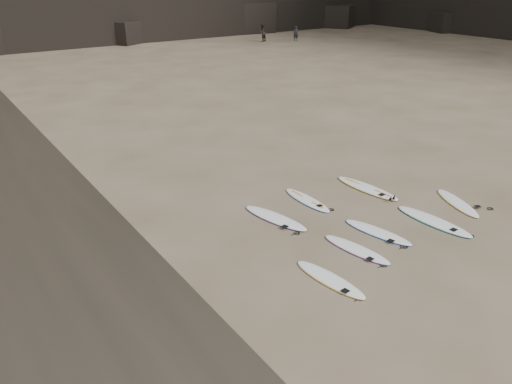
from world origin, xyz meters
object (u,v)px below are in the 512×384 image
at_px(surfboard_0, 330,279).
at_px(surfboard_3, 434,221).
at_px(surfboard_7, 367,188).
at_px(surfboard_2, 378,232).
at_px(person_b, 262,33).
at_px(surfboard_5, 275,218).
at_px(surfboard_4, 457,203).
at_px(person_a, 296,33).
at_px(surfboard_1, 356,249).
at_px(surfboard_6, 307,200).

relative_size(surfboard_0, surfboard_3, 0.84).
bearing_deg(surfboard_7, surfboard_2, -134.49).
bearing_deg(person_b, surfboard_2, 41.47).
height_order(surfboard_0, surfboard_7, surfboard_7).
bearing_deg(surfboard_3, surfboard_5, 140.31).
distance_m(surfboard_4, surfboard_7, 3.14).
bearing_deg(surfboard_2, person_b, 48.61).
distance_m(surfboard_0, surfboard_3, 4.98).
bearing_deg(surfboard_0, surfboard_4, 1.81).
xyz_separation_m(surfboard_2, surfboard_3, (2.02, -0.52, 0.01)).
bearing_deg(surfboard_3, surfboard_2, 163.04).
height_order(surfboard_7, person_a, person_a).
xyz_separation_m(surfboard_1, surfboard_6, (0.98, 3.39, 0.00)).
height_order(surfboard_4, surfboard_5, surfboard_5).
bearing_deg(surfboard_3, person_a, 54.55).
height_order(surfboard_1, surfboard_4, surfboard_4).
relative_size(surfboard_4, person_b, 1.23).
bearing_deg(person_a, surfboard_4, -94.89).
distance_m(surfboard_5, surfboard_7, 4.22).
xyz_separation_m(surfboard_4, surfboard_5, (-5.88, 2.65, 0.00)).
bearing_deg(surfboard_6, surfboard_3, -55.69).
relative_size(surfboard_1, surfboard_4, 0.96).
bearing_deg(surfboard_5, surfboard_0, -116.31).
bearing_deg(surfboard_0, surfboard_1, 16.56).
relative_size(surfboard_4, surfboard_7, 0.85).
xyz_separation_m(surfboard_2, surfboard_5, (-2.04, 2.55, 0.00)).
relative_size(surfboard_3, person_a, 1.69).
relative_size(surfboard_1, surfboard_6, 0.97).
bearing_deg(surfboard_0, person_b, 50.73).
bearing_deg(surfboard_7, surfboard_1, -143.74).
height_order(surfboard_5, person_a, person_a).
relative_size(surfboard_3, surfboard_4, 1.16).
height_order(surfboard_3, person_b, person_b).
xyz_separation_m(surfboard_6, person_b, (22.57, 34.78, 0.92)).
xyz_separation_m(surfboard_3, surfboard_6, (-2.32, 3.54, -0.01)).
bearing_deg(surfboard_0, surfboard_7, 29.04).
height_order(surfboard_3, surfboard_4, surfboard_3).
height_order(surfboard_5, person_b, person_b).
height_order(surfboard_0, surfboard_2, same).
bearing_deg(surfboard_3, surfboard_4, 10.14).
xyz_separation_m(surfboard_5, surfboard_7, (4.22, 0.01, 0.00)).
height_order(surfboard_3, surfboard_5, surfboard_3).
bearing_deg(surfboard_3, surfboard_0, -176.24).
distance_m(surfboard_2, surfboard_5, 3.26).
height_order(surfboard_2, surfboard_5, surfboard_5).
bearing_deg(surfboard_1, surfboard_7, 31.27).
relative_size(surfboard_7, person_a, 1.72).
distance_m(surfboard_0, surfboard_5, 3.73).
xyz_separation_m(surfboard_0, surfboard_3, (4.95, 0.55, 0.01)).
bearing_deg(surfboard_2, surfboard_6, 84.72).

